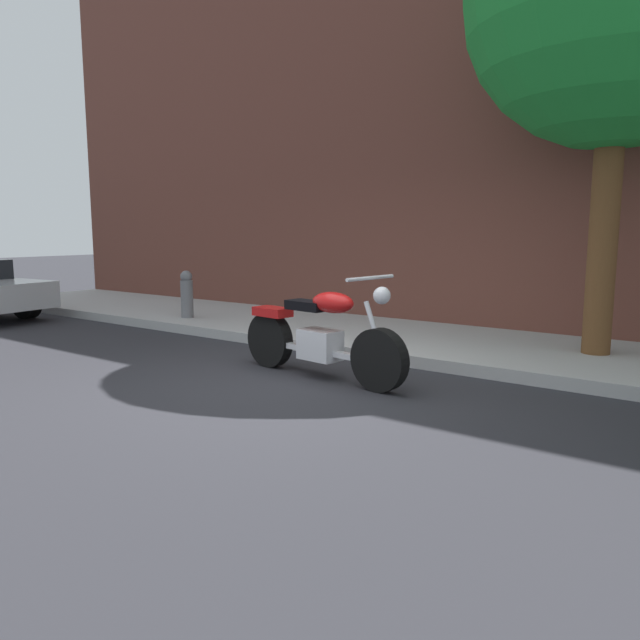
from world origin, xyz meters
TOP-DOWN VIEW (x-y plane):
  - ground_plane at (0.00, 0.00)m, footprint 60.00×60.00m
  - sidewalk at (0.00, 2.75)m, footprint 18.30×2.49m
  - building_facade at (0.00, 4.24)m, footprint 18.30×0.50m
  - motorcycle at (0.07, 0.53)m, footprint 2.20×0.72m
  - fire_hydrant at (-3.75, 2.09)m, footprint 0.20×0.20m

SIDE VIEW (x-z plane):
  - ground_plane at x=0.00m, z-range 0.00..0.00m
  - sidewalk at x=0.00m, z-range 0.00..0.14m
  - motorcycle at x=0.07m, z-range -0.11..1.01m
  - fire_hydrant at x=-3.75m, z-range 0.00..0.91m
  - building_facade at x=0.00m, z-range 0.00..7.56m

